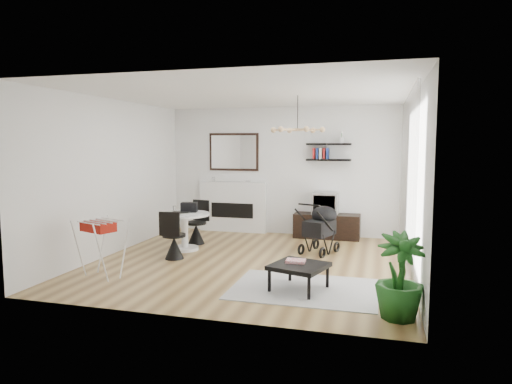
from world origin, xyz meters
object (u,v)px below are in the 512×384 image
(stroller, at_px, (321,230))
(coffee_table, at_px, (299,267))
(dining_table, at_px, (185,226))
(potted_plant, at_px, (400,276))
(drying_rack, at_px, (102,247))
(tv_console, at_px, (327,226))
(fireplace, at_px, (233,201))
(crt_tv, at_px, (325,203))

(stroller, relative_size, coffee_table, 1.13)
(dining_table, height_order, stroller, stroller)
(potted_plant, bearing_deg, dining_table, 146.54)
(drying_rack, bearing_deg, coffee_table, 23.32)
(tv_console, distance_m, dining_table, 2.95)
(fireplace, distance_m, crt_tv, 2.04)
(fireplace, relative_size, potted_plant, 2.26)
(tv_console, bearing_deg, coffee_table, -89.36)
(stroller, bearing_deg, potted_plant, -45.25)
(fireplace, bearing_deg, crt_tv, -4.76)
(crt_tv, relative_size, stroller, 0.55)
(crt_tv, distance_m, dining_table, 2.93)
(drying_rack, bearing_deg, crt_tv, 72.77)
(coffee_table, bearing_deg, potted_plant, -28.74)
(crt_tv, height_order, coffee_table, crt_tv)
(fireplace, relative_size, crt_tv, 4.21)
(crt_tv, bearing_deg, stroller, -86.53)
(coffee_table, bearing_deg, tv_console, 90.64)
(fireplace, height_order, crt_tv, fireplace)
(stroller, distance_m, potted_plant, 3.12)
(tv_console, distance_m, crt_tv, 0.47)
(crt_tv, xyz_separation_m, stroller, (0.08, -1.30, -0.32))
(crt_tv, relative_size, coffee_table, 0.62)
(tv_console, relative_size, stroller, 1.43)
(crt_tv, bearing_deg, drying_rack, -127.33)
(fireplace, xyz_separation_m, stroller, (2.11, -1.47, -0.29))
(fireplace, xyz_separation_m, drying_rack, (-0.74, -3.81, -0.24))
(tv_console, relative_size, dining_table, 1.44)
(crt_tv, bearing_deg, fireplace, 175.24)
(tv_console, height_order, stroller, stroller)
(fireplace, relative_size, dining_table, 2.34)
(stroller, xyz_separation_m, coffee_table, (-0.00, -2.18, -0.08))
(fireplace, relative_size, tv_console, 1.62)
(coffee_table, height_order, potted_plant, potted_plant)
(fireplace, height_order, dining_table, fireplace)
(tv_console, relative_size, drying_rack, 1.59)
(dining_table, bearing_deg, coffee_table, -35.71)
(fireplace, distance_m, coffee_table, 4.23)
(potted_plant, bearing_deg, stroller, 113.35)
(tv_console, bearing_deg, potted_plant, -72.96)
(crt_tv, height_order, drying_rack, crt_tv)
(fireplace, xyz_separation_m, coffee_table, (2.11, -3.65, -0.37))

